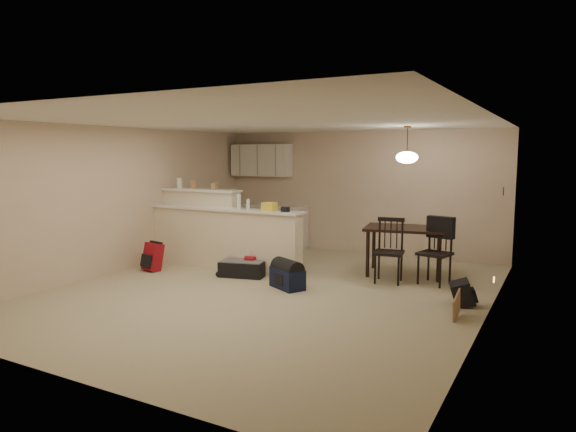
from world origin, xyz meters
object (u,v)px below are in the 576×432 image
Objects in this scene: pendant_lamp at (407,157)px; dining_chair_far at (435,252)px; red_backpack at (153,257)px; dining_table at (405,233)px; suitcase at (243,268)px; navy_duffel at (287,278)px; black_daypack at (462,293)px; dining_chair_near at (389,251)px.

dining_chair_far is at bearing -34.03° from pendant_lamp.
pendant_lamp is 1.28× the size of red_backpack.
dining_table is 2.33× the size of pendant_lamp.
navy_duffel reaches higher than suitcase.
suitcase is 1.53× the size of red_backpack.
navy_duffel is at bearing -127.34° from pendant_lamp.
red_backpack reaches higher than black_daypack.
dining_chair_near reaches higher than black_daypack.
pendant_lamp is 0.61× the size of dining_chair_near.
suitcase is (-2.94, -0.96, -0.39)m from dining_chair_far.
dining_chair_far is at bearing 63.20° from navy_duffel.
dining_table is 0.74m from dining_chair_far.
pendant_lamp is 2.57m from black_daypack.
dining_chair_far is 2.14× the size of red_backpack.
red_backpack is at bearing -179.02° from suitcase.
dining_chair_near is 2.82× the size of black_daypack.
pendant_lamp is at bearing 81.11° from navy_duffel.
pendant_lamp is 1.61m from dining_chair_near.
red_backpack is at bearing -172.33° from dining_chair_near.
dining_chair_far is (0.59, -0.40, -0.20)m from dining_table.
pendant_lamp is 2.84m from navy_duffel.
dining_chair_near is at bearing 44.77° from black_daypack.
dining_table is at bearing 36.86° from red_backpack.
dining_table is at bearing 159.24° from dining_chair_far.
pendant_lamp is at bearing 74.57° from dining_chair_near.
dining_chair_far reaches higher than suitcase.
navy_duffel is at bearing -33.16° from suitcase.
dining_chair_near is at bearing 3.61° from suitcase.
navy_duffel is 1.55× the size of black_daypack.
dining_chair_near is at bearing 29.08° from red_backpack.
pendant_lamp reaches higher than red_backpack.
pendant_lamp is 3.30m from suitcase.
pendant_lamp reaches higher than navy_duffel.
dining_chair_near is 0.99× the size of dining_chair_far.
red_backpack is (-3.96, -1.79, -1.75)m from pendant_lamp.
dining_chair_near is at bearing -107.41° from dining_table.
red_backpack is at bearing 79.54° from black_daypack.
pendant_lamp reaches higher than suitcase.
navy_duffel is (-1.31, -1.72, -1.84)m from pendant_lamp.
navy_duffel is at bearing -147.72° from dining_chair_near.
dining_chair_far is 3.12m from suitcase.
dining_table reaches higher than suitcase.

